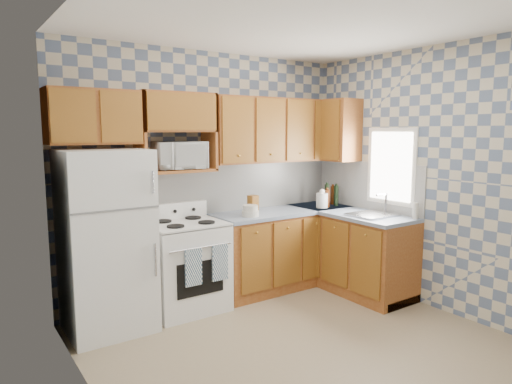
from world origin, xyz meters
TOP-DOWN VIEW (x-y plane):
  - floor at (0.00, 0.00)m, footprint 3.40×3.40m
  - back_wall at (0.00, 1.60)m, footprint 3.40×0.02m
  - right_wall at (1.70, 0.00)m, footprint 0.02×3.20m
  - backsplash_back at (0.40, 1.59)m, footprint 2.60×0.02m
  - backsplash_right at (1.69, 0.80)m, footprint 0.02×1.60m
  - refrigerator at (-1.27, 1.25)m, footprint 0.75×0.70m
  - stove_body at (-0.47, 1.28)m, footprint 0.76×0.65m
  - cooktop at (-0.47, 1.28)m, footprint 0.76×0.65m
  - backguard at (-0.47, 1.55)m, footprint 0.76×0.08m
  - dish_towel_left at (-0.55, 0.93)m, footprint 0.17×0.02m
  - dish_towel_right at (-0.26, 0.93)m, footprint 0.17×0.02m
  - base_cabinets_back at (0.82, 1.30)m, footprint 1.75×0.60m
  - base_cabinets_right at (1.40, 0.80)m, footprint 0.60×1.60m
  - countertop_back at (0.82, 1.30)m, footprint 1.77×0.63m
  - countertop_right at (1.40, 0.80)m, footprint 0.63×1.60m
  - upper_cabinets_back at (0.82, 1.44)m, footprint 1.75×0.33m
  - upper_cabinets_fridge at (-1.29, 1.44)m, footprint 0.82×0.33m
  - upper_cabinets_right at (1.53, 1.25)m, footprint 0.33×0.70m
  - microwave_shelf at (-0.47, 1.44)m, footprint 0.80×0.33m
  - microwave at (-0.44, 1.45)m, footprint 0.53×0.37m
  - sink at (1.40, 0.45)m, footprint 0.48×0.40m
  - window at (1.69, 0.45)m, footprint 0.02×0.66m
  - bottle_0 at (1.44, 1.22)m, footprint 0.06×0.06m
  - bottle_1 at (1.54, 1.16)m, footprint 0.06×0.06m
  - bottle_2 at (1.58, 1.26)m, footprint 0.06×0.06m
  - bottle_3 at (1.37, 1.14)m, footprint 0.06×0.06m
  - knife_block at (0.37, 1.28)m, footprint 0.10×0.10m
  - electric_kettle at (1.29, 1.15)m, footprint 0.14×0.14m
  - food_containers at (0.26, 1.17)m, footprint 0.19×0.19m
  - soap_bottle at (1.62, 0.06)m, footprint 0.06×0.06m

SIDE VIEW (x-z plane):
  - floor at x=0.00m, z-range 0.00..0.00m
  - base_cabinets_back at x=0.82m, z-range 0.00..0.88m
  - base_cabinets_right at x=1.40m, z-range 0.00..0.88m
  - stove_body at x=-0.47m, z-range 0.00..0.90m
  - dish_towel_left at x=-0.55m, z-range 0.37..0.73m
  - dish_towel_right at x=-0.26m, z-range 0.37..0.73m
  - refrigerator at x=-1.27m, z-range 0.00..1.68m
  - countertop_back at x=0.82m, z-range 0.88..0.92m
  - countertop_right at x=1.40m, z-range 0.88..0.92m
  - cooktop at x=-0.47m, z-range 0.89..0.92m
  - sink at x=1.40m, z-range 0.91..0.94m
  - food_containers at x=0.26m, z-range 0.92..1.04m
  - backguard at x=-0.47m, z-range 0.92..1.08m
  - soap_bottle at x=1.62m, z-range 0.92..1.09m
  - electric_kettle at x=1.29m, z-range 0.92..1.10m
  - knife_block at x=0.37m, z-range 0.92..1.13m
  - bottle_3 at x=1.37m, z-range 0.92..1.13m
  - bottle_2 at x=1.58m, z-range 0.92..1.15m
  - bottle_1 at x=1.54m, z-range 0.92..1.17m
  - bottle_0 at x=1.44m, z-range 0.92..1.19m
  - backsplash_back at x=0.40m, z-range 0.92..1.48m
  - backsplash_right at x=1.69m, z-range 0.92..1.48m
  - back_wall at x=0.00m, z-range 0.00..2.70m
  - right_wall at x=1.70m, z-range 0.00..2.70m
  - microwave_shelf at x=-0.47m, z-range 1.42..1.45m
  - window at x=1.69m, z-range 1.02..1.88m
  - microwave at x=-0.44m, z-range 1.45..1.74m
  - upper_cabinets_back at x=0.82m, z-range 1.48..2.22m
  - upper_cabinets_right at x=1.53m, z-range 1.48..2.22m
  - upper_cabinets_fridge at x=-1.29m, z-range 1.72..2.22m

